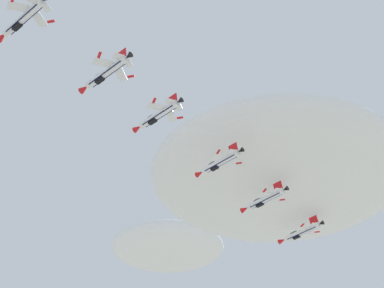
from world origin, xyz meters
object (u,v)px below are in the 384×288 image
at_px(fighter_jet_right_wing, 158,115).
at_px(fighter_jet_right_outer, 265,199).
at_px(fighter_jet_trail_slot, 301,232).
at_px(fighter_jet_left_wing, 106,73).
at_px(fighter_jet_lead, 23,18).
at_px(fighter_jet_left_outer, 220,162).

bearing_deg(fighter_jet_right_wing, fighter_jet_right_outer, -2.84).
xyz_separation_m(fighter_jet_right_wing, fighter_jet_trail_slot, (41.35, 48.21, -0.99)).
bearing_deg(fighter_jet_left_wing, fighter_jet_right_wing, 7.55).
relative_size(fighter_jet_lead, fighter_jet_left_outer, 1.00).
distance_m(fighter_jet_left_outer, fighter_jet_trail_slot, 39.89).
distance_m(fighter_jet_lead, fighter_jet_left_wing, 20.47).
height_order(fighter_jet_left_wing, fighter_jet_trail_slot, fighter_jet_trail_slot).
bearing_deg(fighter_jet_left_outer, fighter_jet_trail_slot, -0.36).
bearing_deg(fighter_jet_right_wing, fighter_jet_trail_slot, -0.85).
height_order(fighter_jet_lead, fighter_jet_left_outer, fighter_jet_left_outer).
height_order(fighter_jet_right_wing, fighter_jet_right_outer, fighter_jet_right_wing).
bearing_deg(fighter_jet_left_wing, fighter_jet_left_outer, 2.51).
relative_size(fighter_jet_lead, fighter_jet_right_outer, 1.00).
height_order(fighter_jet_left_outer, fighter_jet_trail_slot, fighter_jet_left_outer).
relative_size(fighter_jet_right_wing, fighter_jet_right_outer, 1.00).
bearing_deg(fighter_jet_lead, fighter_jet_trail_slot, -1.03).
xyz_separation_m(fighter_jet_right_wing, fighter_jet_left_outer, (15.65, 17.72, 0.31)).
distance_m(fighter_jet_right_wing, fighter_jet_left_outer, 23.64).
height_order(fighter_jet_left_wing, fighter_jet_right_wing, fighter_jet_right_wing).
height_order(fighter_jet_left_wing, fighter_jet_left_outer, fighter_jet_left_outer).
bearing_deg(fighter_jet_left_outer, fighter_jet_right_outer, -4.30).
height_order(fighter_jet_lead, fighter_jet_right_outer, fighter_jet_right_outer).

